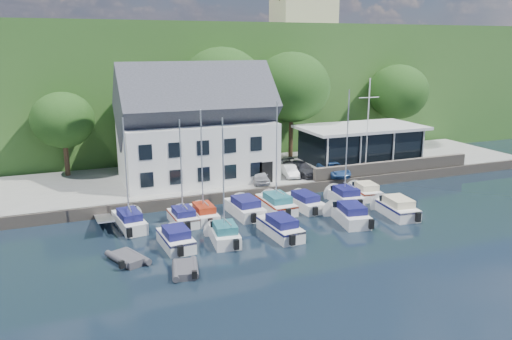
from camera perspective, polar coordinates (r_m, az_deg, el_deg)
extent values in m
plane|color=black|center=(37.18, 10.85, -7.55)|extent=(180.00, 180.00, 0.00)
cube|color=gray|center=(51.85, 0.55, -0.44)|extent=(60.00, 13.00, 1.00)
cube|color=#6E6458|center=(46.12, 3.59, -2.34)|extent=(60.00, 0.30, 1.00)
cube|color=#2E5B22|center=(93.07, -10.01, 10.54)|extent=(160.00, 75.00, 16.00)
cube|color=#546331|center=(102.58, -6.63, 15.54)|extent=(50.00, 30.00, 0.30)
cube|color=#6E6458|center=(52.25, 15.42, 0.39)|extent=(18.00, 0.50, 1.20)
imported|color=silver|center=(46.71, 0.35, -0.66)|extent=(2.08, 3.89, 1.26)
imported|color=white|center=(48.96, 3.88, -0.08)|extent=(1.76, 3.55, 1.12)
imported|color=#2F3034|center=(49.50, 5.10, 0.17)|extent=(2.82, 4.81, 1.31)
imported|color=#2A4C81|center=(49.75, 8.89, 0.15)|extent=(1.93, 4.10, 1.36)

